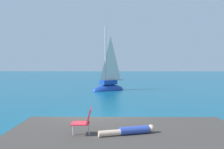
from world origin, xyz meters
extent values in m
plane|color=#0F5675|center=(0.00, 0.00, 0.00)|extent=(160.00, 160.00, 0.00)
cube|color=#423D38|center=(1.26, -3.38, 0.31)|extent=(7.41, 4.32, 0.62)
cube|color=#483E3A|center=(3.29, -1.23, 0.00)|extent=(1.26, 1.28, 0.59)
cube|color=#393D33|center=(-0.88, -1.38, 0.00)|extent=(0.89, 1.09, 0.76)
ellipsoid|color=#193D99|center=(0.23, 14.47, 0.00)|extent=(3.73, 3.30, 1.28)
cube|color=#193D99|center=(0.23, 14.47, 0.85)|extent=(1.84, 1.71, 0.42)
cylinder|color=#B7B7BC|center=(-0.04, 14.25, 3.55)|extent=(0.14, 0.14, 5.83)
cylinder|color=#B2B2B7|center=(0.88, 14.97, 1.05)|extent=(1.91, 1.51, 0.11)
pyramid|color=silver|center=(0.47, 14.65, 3.32)|extent=(1.52, 1.20, 4.43)
cylinder|color=#334CB2|center=(1.49, -3.71, 0.74)|extent=(0.93, 0.49, 0.24)
cylinder|color=beige|center=(0.77, -3.93, 0.71)|extent=(0.72, 0.38, 0.18)
sphere|color=beige|center=(2.01, -3.55, 0.76)|extent=(0.22, 0.22, 0.22)
cube|color=#E03342|center=(-0.12, -3.84, 0.97)|extent=(0.53, 0.49, 0.04)
cube|color=#E03342|center=(0.14, -3.83, 1.19)|extent=(0.16, 0.48, 0.45)
cylinder|color=silver|center=(-0.32, -3.84, 0.79)|extent=(0.04, 0.04, 0.35)
cylinder|color=silver|center=(0.14, -3.83, 0.79)|extent=(0.04, 0.04, 0.35)
camera|label=1|loc=(0.91, -11.28, 2.73)|focal=40.94mm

